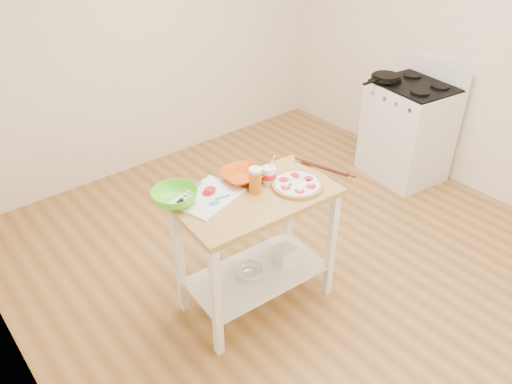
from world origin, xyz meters
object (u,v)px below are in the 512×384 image
object	(u,v)px
knife	(187,196)
green_bowl	(175,197)
prep_island	(257,229)
cutting_board	(207,197)
skillet	(386,78)
rolling_pin	(325,167)
shelf_bin	(284,255)
pizza	(297,185)
spatula	(219,200)
shelf_glass_bowl	(249,272)
beer_pint	(255,180)
gas_stove	(408,131)
orange_bowl	(242,176)
yogurt_tub	(269,175)

from	to	relation	value
knife	green_bowl	distance (m)	0.09
prep_island	cutting_board	bearing A→B (deg)	145.25
prep_island	skillet	xyz separation A→B (m)	(2.08, 0.66, 0.34)
prep_island	rolling_pin	world-z (taller)	rolling_pin
shelf_bin	pizza	bearing A→B (deg)	-48.70
spatula	shelf_glass_bowl	bearing A→B (deg)	-18.03
prep_island	beer_pint	xyz separation A→B (m)	(0.02, 0.04, 0.34)
skillet	cutting_board	bearing A→B (deg)	-164.45
spatula	shelf_bin	size ratio (longest dim) A/B	1.22
cutting_board	knife	size ratio (longest dim) A/B	1.83
gas_stove	knife	size ratio (longest dim) A/B	4.37
knife	shelf_glass_bowl	xyz separation A→B (m)	(0.29, -0.24, -0.63)
skillet	cutting_board	distance (m)	2.38
skillet	shelf_bin	size ratio (longest dim) A/B	3.38
green_bowl	spatula	bearing A→B (deg)	-37.16
skillet	orange_bowl	xyz separation A→B (m)	(-2.04, -0.46, -0.04)
shelf_glass_bowl	shelf_bin	size ratio (longest dim) A/B	1.52
cutting_board	beer_pint	xyz separation A→B (m)	(0.27, -0.13, 0.08)
cutting_board	prep_island	bearing A→B (deg)	-50.05
shelf_glass_bowl	rolling_pin	bearing A→B (deg)	-5.92
gas_stove	green_bowl	world-z (taller)	gas_stove
skillet	cutting_board	world-z (taller)	skillet
spatula	knife	xyz separation A→B (m)	(-0.13, 0.16, 0.00)
gas_stove	shelf_glass_bowl	bearing A→B (deg)	-162.05
cutting_board	orange_bowl	size ratio (longest dim) A/B	1.75
knife	shelf_glass_bowl	size ratio (longest dim) A/B	1.32
orange_bowl	rolling_pin	size ratio (longest dim) A/B	0.77
prep_island	green_bowl	xyz separation A→B (m)	(-0.43, 0.25, 0.30)
knife	spatula	bearing A→B (deg)	-73.52
green_bowl	gas_stove	bearing A→B (deg)	3.91
cutting_board	spatula	xyz separation A→B (m)	(0.03, -0.08, 0.01)
knife	rolling_pin	size ratio (longest dim) A/B	0.74
rolling_pin	shelf_glass_bowl	distance (m)	0.87
green_bowl	yogurt_tub	xyz separation A→B (m)	(0.59, -0.18, 0.01)
pizza	shelf_bin	xyz separation A→B (m)	(-0.04, 0.05, -0.59)
skillet	knife	size ratio (longest dim) A/B	1.69
yogurt_tub	shelf_glass_bowl	world-z (taller)	yogurt_tub
orange_bowl	beer_pint	distance (m)	0.17
knife	beer_pint	size ratio (longest dim) A/B	1.54
knife	beer_pint	xyz separation A→B (m)	(0.37, -0.21, 0.07)
green_bowl	beer_pint	size ratio (longest dim) A/B	1.70
shelf_glass_bowl	prep_island	bearing A→B (deg)	-11.15
gas_stove	shelf_glass_bowl	world-z (taller)	gas_stove
skillet	beer_pint	size ratio (longest dim) A/B	2.61
pizza	rolling_pin	distance (m)	0.29
pizza	shelf_glass_bowl	size ratio (longest dim) A/B	1.69
gas_stove	knife	xyz separation A→B (m)	(-2.58, -0.18, 0.44)
shelf_bin	shelf_glass_bowl	bearing A→B (deg)	169.76
skillet	green_bowl	xyz separation A→B (m)	(-2.51, -0.41, -0.03)
shelf_bin	spatula	bearing A→B (deg)	163.56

